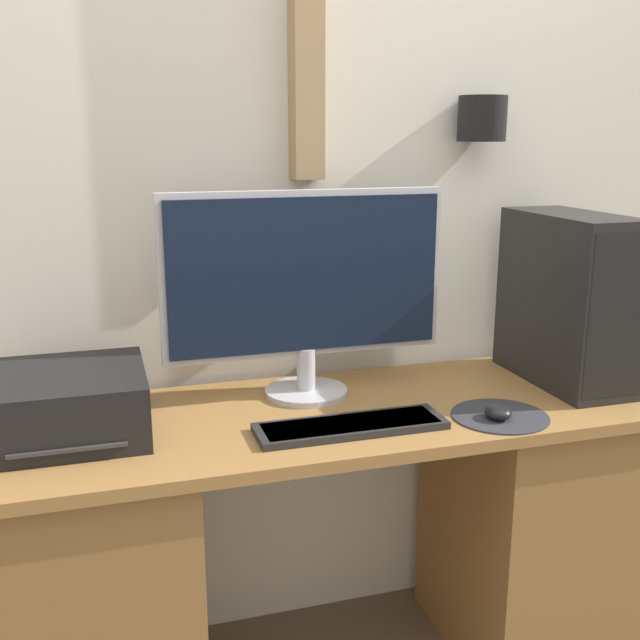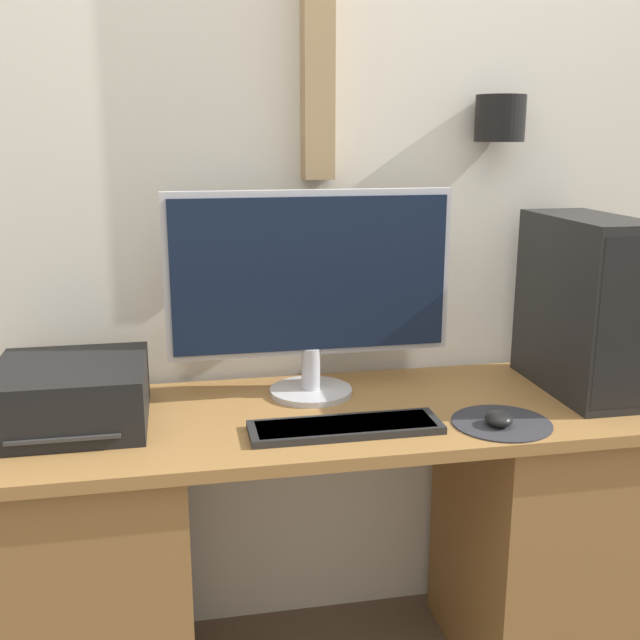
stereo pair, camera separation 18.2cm
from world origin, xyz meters
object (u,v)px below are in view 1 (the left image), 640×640
(keyboard, at_px, (352,426))
(printer, at_px, (68,404))
(computer_tower, at_px, (568,299))
(mouse, at_px, (498,412))
(monitor, at_px, (305,283))

(keyboard, xyz_separation_m, printer, (-0.63, 0.17, 0.06))
(computer_tower, xyz_separation_m, printer, (-1.32, -0.00, -0.16))
(mouse, bearing_deg, monitor, 141.48)
(monitor, bearing_deg, computer_tower, -7.87)
(keyboard, bearing_deg, mouse, -7.34)
(monitor, height_order, computer_tower, monitor)
(monitor, distance_m, keyboard, 0.40)
(mouse, bearing_deg, keyboard, 172.66)
(keyboard, height_order, computer_tower, computer_tower)
(keyboard, relative_size, mouse, 6.21)
(monitor, height_order, keyboard, monitor)
(keyboard, height_order, printer, printer)
(monitor, bearing_deg, mouse, -38.52)
(monitor, distance_m, printer, 0.65)
(mouse, xyz_separation_m, computer_tower, (0.33, 0.22, 0.21))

